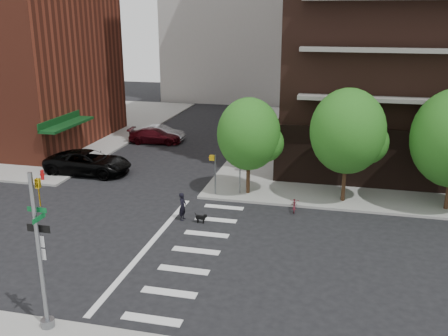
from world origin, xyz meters
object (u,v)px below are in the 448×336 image
Objects in this scene: parked_car_silver at (161,133)px; parked_car_maroon at (155,136)px; parked_car_black at (88,162)px; traffic_signal at (42,265)px; dog_walker at (183,206)px; scooter at (294,204)px; fire_hydrant at (42,174)px.

parked_car_maroon is at bearing 168.31° from parked_car_silver.
traffic_signal is at bearing -157.41° from parked_car_black.
parked_car_maroon is 18.09m from dog_walker.
dog_walker is at bearing -158.45° from parked_car_maroon.
parked_car_black is (-7.73, 17.68, -1.83)m from traffic_signal.
parked_car_maroon is at bearing 131.32° from scooter.
fire_hydrant is at bearing 162.14° from parked_car_silver.
parked_car_black is at bearing 58.66° from dog_walker.
parked_car_maroon is 2.93× the size of dog_walker.
traffic_signal is at bearing 175.46° from dog_walker.
traffic_signal is 16.13m from scooter.
parked_car_black is 9.80m from parked_car_maroon.
parked_car_silver is (-6.05, 28.46, -2.00)m from traffic_signal.
parked_car_black is at bearing 170.10° from parked_car_silver.
traffic_signal is 18.42m from fire_hydrant.
parked_car_black is 3.85× the size of dog_walker.
scooter is at bearing -4.20° from fire_hydrant.
dog_walker reaches higher than parked_car_maroon.
traffic_signal is at bearing -169.04° from parked_car_silver.
dog_walker is (11.66, -4.21, 0.26)m from fire_hydrant.
parked_car_black is at bearing 113.62° from traffic_signal.
scooter is (15.41, -3.69, -0.46)m from parked_car_black.
fire_hydrant is 13.75m from parked_car_silver.
parked_car_maroon is at bearing 102.88° from traffic_signal.
fire_hydrant is 0.17× the size of parked_car_silver.
parked_car_maroon is (-6.26, 27.37, -2.01)m from traffic_signal.
parked_car_maroon is 19.32m from scooter.
parked_car_silver is 19.94m from scooter.
parked_car_black is (2.30, 2.39, 0.32)m from fire_hydrant.
traffic_signal is at bearing -123.61° from scooter.
scooter is (7.68, 13.99, -2.30)m from traffic_signal.
scooter is at bearing -60.53° from dog_walker.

